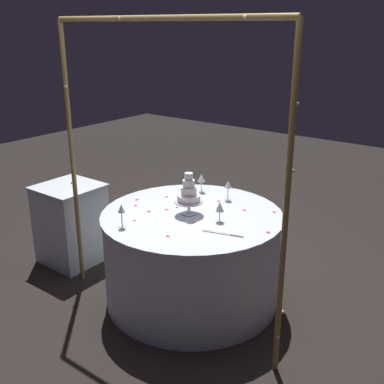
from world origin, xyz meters
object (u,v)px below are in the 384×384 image
(decorative_arch, at_px, (161,137))
(wine_glass_3, at_px, (219,208))
(wine_glass_0, at_px, (121,210))
(wine_glass_2, at_px, (228,186))
(side_table, at_px, (71,223))
(cake_knife, at_px, (225,234))
(wine_glass_1, at_px, (190,178))
(tiered_cake, at_px, (189,194))
(main_table, at_px, (192,257))
(wine_glass_4, at_px, (201,179))

(decorative_arch, distance_m, wine_glass_3, 0.69)
(wine_glass_0, distance_m, wine_glass_2, 0.96)
(side_table, height_order, cake_knife, cake_knife)
(wine_glass_1, relative_size, wine_glass_3, 1.00)
(wine_glass_3, bearing_deg, wine_glass_2, -64.60)
(cake_knife, bearing_deg, tiered_cake, -17.77)
(wine_glass_2, distance_m, wine_glass_3, 0.47)
(main_table, relative_size, side_table, 1.89)
(decorative_arch, xyz_separation_m, main_table, (0.00, -0.35, -1.02))
(decorative_arch, xyz_separation_m, wine_glass_3, (-0.25, -0.34, -0.54))
(decorative_arch, bearing_deg, main_table, -89.81)
(wine_glass_1, relative_size, cake_knife, 0.53)
(tiered_cake, bearing_deg, decorative_arch, 92.49)
(decorative_arch, distance_m, wine_glass_0, 0.60)
(wine_glass_0, relative_size, wine_glass_1, 1.11)
(wine_glass_2, xyz_separation_m, wine_glass_4, (0.29, -0.03, -0.00))
(main_table, bearing_deg, wine_glass_4, -61.86)
(decorative_arch, relative_size, wine_glass_2, 13.08)
(decorative_arch, relative_size, tiered_cake, 6.55)
(wine_glass_4, relative_size, cake_knife, 0.55)
(wine_glass_1, bearing_deg, side_table, 31.02)
(wine_glass_1, bearing_deg, wine_glass_2, -179.97)
(main_table, distance_m, side_table, 1.29)
(main_table, bearing_deg, wine_glass_2, -97.17)
(wine_glass_0, bearing_deg, wine_glass_3, -135.01)
(side_table, distance_m, cake_knife, 1.73)
(tiered_cake, xyz_separation_m, wine_glass_3, (-0.27, -0.02, -0.05))
(wine_glass_1, height_order, wine_glass_2, wine_glass_2)
(main_table, bearing_deg, wine_glass_0, 64.02)
(wine_glass_0, bearing_deg, side_table, -18.54)
(main_table, distance_m, wine_glass_3, 0.54)
(tiered_cake, bearing_deg, cake_knife, 162.23)
(wine_glass_2, height_order, wine_glass_3, wine_glass_2)
(wine_glass_3, height_order, cake_knife, wine_glass_3)
(wine_glass_2, bearing_deg, wine_glass_1, 0.03)
(cake_knife, bearing_deg, wine_glass_0, 27.59)
(wine_glass_3, bearing_deg, main_table, -0.96)
(decorative_arch, xyz_separation_m, wine_glass_4, (0.24, -0.79, -0.54))
(cake_knife, bearing_deg, wine_glass_3, -44.62)
(cake_knife, bearing_deg, side_table, -0.25)
(wine_glass_4, xyz_separation_m, cake_knife, (-0.65, 0.60, -0.12))
(side_table, xyz_separation_m, wine_glass_1, (-0.95, -0.57, 0.48))
(decorative_arch, height_order, wine_glass_4, decorative_arch)
(decorative_arch, xyz_separation_m, cake_knife, (-0.41, -0.19, -0.65))
(main_table, distance_m, wine_glass_0, 0.74)
(decorative_arch, xyz_separation_m, tiered_cake, (0.01, -0.32, -0.49))
(wine_glass_3, bearing_deg, decorative_arch, 53.63)
(side_table, distance_m, wine_glass_4, 1.30)
(decorative_arch, height_order, tiered_cake, decorative_arch)
(wine_glass_2, relative_size, wine_glass_3, 1.07)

